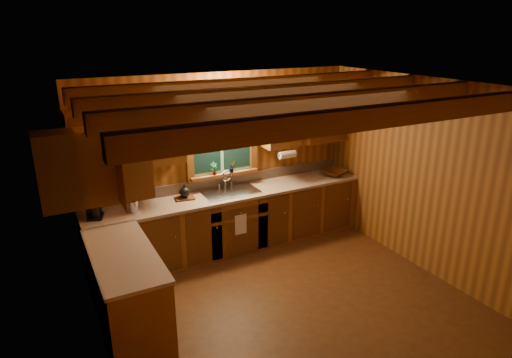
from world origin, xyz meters
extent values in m
plane|color=#563015|center=(0.00, 0.00, 0.00)|extent=(4.20, 4.20, 0.00)
plane|color=brown|center=(0.00, 0.00, 2.60)|extent=(4.20, 4.20, 0.00)
plane|color=brown|center=(0.00, 1.90, 1.30)|extent=(4.20, 0.00, 4.20)
plane|color=brown|center=(0.00, -1.90, 1.30)|extent=(4.20, 0.00, 4.20)
plane|color=brown|center=(-2.10, 0.00, 1.30)|extent=(0.00, 3.80, 3.80)
plane|color=brown|center=(2.10, 0.00, 1.30)|extent=(0.00, 3.80, 3.80)
cube|color=brown|center=(0.00, -1.20, 2.49)|extent=(4.20, 0.14, 0.18)
cube|color=brown|center=(0.00, -0.40, 2.49)|extent=(4.20, 0.14, 0.18)
cube|color=brown|center=(0.00, 0.40, 2.49)|extent=(4.20, 0.14, 0.18)
cube|color=brown|center=(0.00, 1.20, 2.49)|extent=(4.20, 0.14, 0.18)
cube|color=brown|center=(0.00, 1.59, 0.43)|extent=(4.20, 0.62, 0.86)
cube|color=brown|center=(-1.79, 0.48, 0.43)|extent=(0.62, 1.60, 0.86)
cube|color=tan|center=(0.00, 1.59, 0.88)|extent=(4.20, 0.66, 0.04)
cube|color=tan|center=(-1.78, 0.48, 0.88)|extent=(0.64, 1.60, 0.04)
cube|color=tan|center=(0.00, 1.89, 0.98)|extent=(4.20, 0.02, 0.16)
cube|color=white|center=(-1.47, 0.68, 0.43)|extent=(0.02, 0.60, 0.80)
cube|color=brown|center=(-1.70, 1.73, 1.84)|extent=(0.78, 0.34, 0.78)
cube|color=brown|center=(-0.92, 1.73, 1.84)|extent=(0.55, 0.34, 0.78)
cube|color=brown|center=(0.92, 1.73, 1.84)|extent=(0.55, 0.34, 0.78)
cube|color=brown|center=(1.70, 1.73, 1.84)|extent=(0.78, 0.34, 0.78)
cube|color=brown|center=(-1.93, 0.68, 1.84)|extent=(0.34, 1.10, 0.78)
cube|color=brown|center=(0.00, 1.86, 2.00)|extent=(1.12, 0.08, 0.10)
cube|color=brown|center=(0.00, 1.86, 1.10)|extent=(1.12, 0.08, 0.10)
cube|color=brown|center=(-0.51, 1.86, 1.55)|extent=(0.10, 0.08, 0.80)
cube|color=brown|center=(0.51, 1.86, 1.55)|extent=(0.10, 0.08, 0.80)
cube|color=#4C7D34|center=(0.00, 1.90, 1.55)|extent=(0.92, 0.01, 0.80)
cube|color=#102D2C|center=(-0.24, 1.87, 1.37)|extent=(0.42, 0.02, 0.42)
cube|color=#102D2C|center=(0.24, 1.87, 1.37)|extent=(0.42, 0.02, 0.42)
cylinder|color=black|center=(0.00, 1.87, 1.57)|extent=(0.92, 0.01, 0.01)
cube|color=brown|center=(0.00, 1.82, 1.12)|extent=(1.06, 0.14, 0.04)
cylinder|color=black|center=(0.00, 1.86, 2.23)|extent=(0.08, 0.03, 0.08)
cylinder|color=black|center=(-0.10, 1.80, 2.23)|extent=(0.09, 0.17, 0.08)
cylinder|color=black|center=(0.10, 1.80, 2.23)|extent=(0.09, 0.17, 0.08)
sphere|color=#FFE0A5|center=(-0.16, 1.74, 2.16)|extent=(0.13, 0.13, 0.13)
sphere|color=#FFE0A5|center=(0.16, 1.74, 2.16)|extent=(0.13, 0.13, 0.13)
cylinder|color=white|center=(0.92, 1.53, 1.37)|extent=(0.27, 0.11, 0.11)
cube|color=white|center=(0.00, 1.26, 0.52)|extent=(0.18, 0.01, 0.30)
cube|color=silver|center=(0.00, 1.60, 0.91)|extent=(0.82, 0.48, 0.02)
cube|color=#262628|center=(-0.19, 1.60, 0.84)|extent=(0.34, 0.40, 0.14)
cube|color=#262628|center=(0.19, 1.60, 0.84)|extent=(0.34, 0.40, 0.14)
cylinder|color=silver|center=(0.00, 1.78, 1.01)|extent=(0.04, 0.04, 0.22)
torus|color=silver|center=(0.00, 1.72, 1.12)|extent=(0.16, 0.02, 0.16)
cube|color=black|center=(-1.89, 1.57, 0.92)|extent=(0.18, 0.22, 0.03)
cube|color=black|center=(-1.89, 1.64, 1.07)|extent=(0.18, 0.08, 0.31)
cube|color=black|center=(-1.89, 1.55, 1.21)|extent=(0.18, 0.20, 0.04)
cylinder|color=black|center=(-1.89, 1.54, 1.00)|extent=(0.11, 0.11, 0.13)
cylinder|color=silver|center=(-1.42, 1.54, 0.98)|extent=(0.13, 0.13, 0.16)
cylinder|color=black|center=(-1.44, 1.53, 1.14)|extent=(0.03, 0.04, 0.23)
cylinder|color=black|center=(-1.42, 1.54, 1.14)|extent=(0.01, 0.01, 0.23)
cylinder|color=black|center=(-1.40, 1.55, 1.14)|extent=(0.03, 0.04, 0.23)
cylinder|color=black|center=(-1.39, 1.56, 1.14)|extent=(0.04, 0.06, 0.23)
cube|color=#5C3213|center=(-0.68, 1.67, 0.91)|extent=(0.29, 0.22, 0.02)
sphere|color=black|center=(-0.68, 1.67, 1.00)|extent=(0.15, 0.15, 0.15)
cylinder|color=black|center=(-0.68, 1.67, 1.09)|extent=(0.02, 0.02, 0.04)
imported|color=#48230C|center=(1.80, 1.51, 0.95)|extent=(0.49, 0.49, 0.10)
imported|color=#5C3213|center=(-0.17, 1.78, 1.24)|extent=(0.11, 0.08, 0.19)
imported|color=#5C3213|center=(0.12, 1.78, 1.23)|extent=(0.10, 0.08, 0.18)
camera|label=1|loc=(-2.48, -3.89, 3.18)|focal=30.84mm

